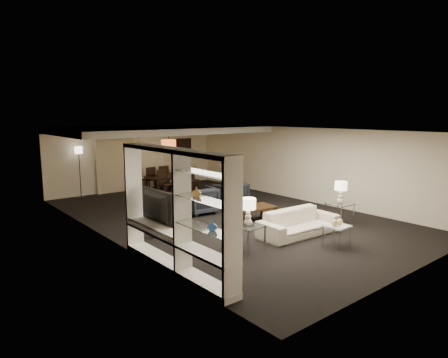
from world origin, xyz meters
name	(u,v)px	position (x,y,z in m)	size (l,w,h in m)	color
floor	(224,216)	(0.00, 0.00, 0.00)	(11.00, 11.00, 0.00)	black
ceiling	(224,130)	(0.00, 0.00, 2.50)	(7.00, 11.00, 0.02)	silver
wall_back	(136,158)	(0.00, 5.50, 1.25)	(7.00, 0.02, 2.50)	beige
wall_front	(414,209)	(0.00, -5.50, 1.25)	(7.00, 0.02, 2.50)	beige
wall_left	(108,188)	(-3.50, 0.00, 1.25)	(0.02, 11.00, 2.50)	beige
wall_right	(303,164)	(3.50, 0.00, 1.25)	(0.02, 11.00, 2.50)	beige
ceiling_soffit	(161,130)	(0.00, 3.50, 2.40)	(7.00, 4.00, 0.20)	silver
curtains	(115,161)	(-0.90, 5.42, 1.20)	(1.50, 0.12, 2.40)	beige
door	(152,161)	(0.70, 5.47, 1.05)	(0.90, 0.05, 2.10)	silver
painting	(181,147)	(2.10, 5.46, 1.55)	(0.95, 0.04, 0.65)	#142D38
media_unit	(175,211)	(-3.31, -2.60, 1.18)	(0.38, 3.40, 2.35)	white
pendant_light	(169,143)	(0.30, 3.50, 1.92)	(0.52, 0.52, 0.24)	#D8591E
sofa	(299,223)	(0.26, -2.59, 0.31)	(2.15, 0.84, 0.63)	beige
coffee_table	(254,214)	(0.26, -0.99, 0.21)	(1.18, 0.69, 0.42)	black
armchair_left	(200,200)	(-0.34, 0.71, 0.40)	(0.85, 0.88, 0.80)	black
armchair_right	(231,195)	(0.86, 0.71, 0.40)	(0.85, 0.88, 0.80)	black
side_table_left	(248,238)	(-1.44, -2.59, 0.27)	(0.59, 0.59, 0.55)	white
side_table_right	(340,213)	(1.96, -2.59, 0.27)	(0.59, 0.59, 0.55)	white
table_lamp_left	(248,212)	(-1.44, -2.59, 0.85)	(0.33, 0.33, 0.61)	beige
table_lamp_right	(341,193)	(1.96, -2.59, 0.85)	(0.33, 0.33, 0.61)	beige
marble_table	(336,236)	(0.26, -3.69, 0.25)	(0.49, 0.49, 0.49)	silver
gold_gourd_a	(334,223)	(0.16, -3.69, 0.57)	(0.16, 0.16, 0.16)	tan
gold_gourd_b	(340,222)	(0.36, -3.69, 0.56)	(0.14, 0.14, 0.14)	#E7C97A
television	(152,206)	(-3.28, -1.69, 1.09)	(0.15, 1.18, 0.68)	black
vase_blue	(212,226)	(-3.31, -3.75, 1.15)	(0.17, 0.17, 0.18)	#224C96
vase_amber	(197,192)	(-3.31, -3.31, 1.65)	(0.16, 0.16, 0.17)	#C08840
floor_speaker	(154,217)	(-2.61, -0.54, 0.51)	(0.11, 0.11, 1.02)	black
dining_table	(170,183)	(0.76, 4.18, 0.32)	(1.81, 1.01, 0.64)	black
chair_nl	(166,183)	(0.16, 3.53, 0.47)	(0.44, 0.44, 0.94)	black
chair_nm	(180,182)	(0.76, 3.53, 0.47)	(0.44, 0.44, 0.94)	black
chair_nr	(193,180)	(1.36, 3.53, 0.47)	(0.44, 0.44, 0.94)	black
chair_fl	(148,179)	(0.16, 4.83, 0.47)	(0.44, 0.44, 0.94)	black
chair_fm	(162,177)	(0.76, 4.83, 0.47)	(0.44, 0.44, 0.94)	black
chair_fr	(175,176)	(1.36, 4.83, 0.47)	(0.44, 0.44, 0.94)	black
floor_lamp	(80,172)	(-2.32, 5.20, 0.91)	(0.26, 0.26, 1.82)	black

